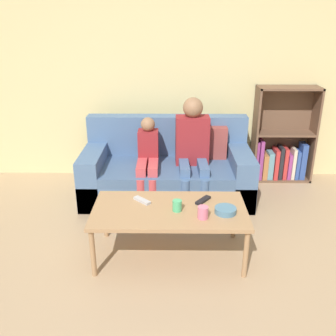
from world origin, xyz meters
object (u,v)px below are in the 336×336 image
Objects in this scene: tv_remote_1 at (203,200)px; snack_bowl at (225,210)px; tv_remote_0 at (142,200)px; coffee_table at (169,213)px; cup_near at (203,212)px; cup_far at (177,206)px; person_child at (148,158)px; person_adult at (193,144)px; couch at (168,172)px; bookshelf at (281,146)px.

snack_bowl is (0.16, -0.19, 0.01)m from tv_remote_1.
tv_remote_0 is at bearing -141.66° from tv_remote_1.
coffee_table is 0.31m from cup_near.
person_child is at bearing 105.62° from cup_far.
cup_far is at bearing -100.72° from person_adult.
person_adult is 11.34× the size of cup_near.
couch reaches higher than tv_remote_1.
person_adult is 1.24× the size of person_child.
person_child reaches higher than couch.
couch is 0.33m from person_child.
snack_bowl is at bearing -69.19° from couch.
tv_remote_0 is (-0.23, 0.12, 0.05)m from coffee_table.
bookshelf is at bearing 50.89° from coffee_table.
person_child reaches higher than tv_remote_0.
person_child is (-0.21, -0.14, 0.22)m from couch.
cup_far is 0.53× the size of snack_bowl.
cup_far is 0.38m from snack_bowl.
cup_near is (0.02, -1.23, -0.14)m from person_adult.
coffee_table is at bearing -77.77° from person_child.
tv_remote_0 is at bearing 150.94° from cup_near.
tv_remote_0 is at bearing -117.64° from person_adult.
coffee_table is at bearing -88.63° from couch.
person_adult is (0.26, -0.09, 0.35)m from couch.
person_child reaches higher than coffee_table.
bookshelf reaches higher than person_child.
person_child reaches higher than cup_far.
person_adult is at bearing 77.68° from coffee_table.
bookshelf reaches higher than tv_remote_1.
coffee_table is at bearing 151.96° from cup_far.
coffee_table is (-1.33, -1.64, -0.01)m from bookshelf.
cup_far is 0.33m from tv_remote_0.
coffee_table is 1.13m from person_adult.
person_child is at bearing 102.91° from coffee_table.
coffee_table is at bearing -104.10° from person_adult.
couch is at bearing 102.18° from cup_near.
cup_near reaches higher than tv_remote_1.
coffee_table is 7.55× the size of tv_remote_1.
person_adult is (-1.10, -0.56, 0.21)m from bookshelf.
couch is 1.08m from tv_remote_0.
tv_remote_1 is (-1.06, -1.51, 0.04)m from bookshelf.
bookshelf is 0.91× the size of coffee_table.
person_child reaches higher than snack_bowl.
bookshelf reaches higher than person_adult.
bookshelf is 1.25m from person_adult.
tv_remote_0 is at bearing -90.27° from person_child.
person_adult is 1.24m from cup_near.
tv_remote_0 is (-0.49, 0.27, -0.04)m from cup_near.
cup_near is at bearing -57.45° from tv_remote_1.
coffee_table is at bearing 171.71° from snack_bowl.
snack_bowl is (0.47, -1.23, 0.19)m from couch.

